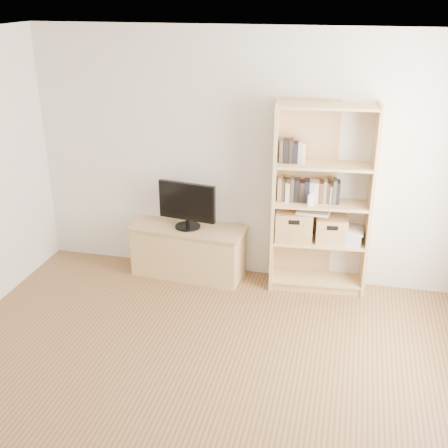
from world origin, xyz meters
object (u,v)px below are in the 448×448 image
(basket_left, at_px, (294,225))
(bookshelf, at_px, (321,200))
(basket_right, at_px, (331,229))
(television, at_px, (187,205))
(baby_monitor, at_px, (311,200))
(laptop, at_px, (314,211))
(tv_stand, at_px, (188,252))

(basket_left, bearing_deg, bookshelf, 0.22)
(bookshelf, bearing_deg, basket_right, -2.60)
(television, relative_size, basket_left, 1.71)
(baby_monitor, height_order, laptop, baby_monitor)
(basket_right, bearing_deg, television, 175.96)
(tv_stand, relative_size, basket_right, 3.81)
(television, height_order, basket_left, television)
(basket_left, distance_m, laptop, 0.25)
(television, xyz_separation_m, basket_left, (1.12, 0.02, -0.12))
(tv_stand, relative_size, television, 1.87)
(bookshelf, height_order, basket_left, bookshelf)
(television, bearing_deg, bookshelf, 10.59)
(television, distance_m, basket_left, 1.13)
(laptop, bearing_deg, television, -174.08)
(baby_monitor, bearing_deg, tv_stand, 162.50)
(baby_monitor, distance_m, laptop, 0.18)
(television, distance_m, laptop, 1.32)
(television, bearing_deg, basket_right, 10.64)
(tv_stand, xyz_separation_m, bookshelf, (1.38, 0.05, 0.70))
(basket_right, bearing_deg, bookshelf, 176.59)
(television, xyz_separation_m, basket_right, (1.50, 0.05, -0.14))
(basket_left, relative_size, laptop, 1.14)
(basket_right, xyz_separation_m, laptop, (-0.19, -0.02, 0.19))
(laptop, bearing_deg, bookshelf, 20.63)
(television, relative_size, laptop, 1.95)
(television, bearing_deg, baby_monitor, 5.50)
(bookshelf, height_order, baby_monitor, bookshelf)
(bookshelf, bearing_deg, television, 176.72)
(bookshelf, height_order, laptop, bookshelf)
(tv_stand, relative_size, baby_monitor, 10.56)
(tv_stand, relative_size, bookshelf, 0.61)
(baby_monitor, xyz_separation_m, basket_left, (-0.16, 0.09, -0.31))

